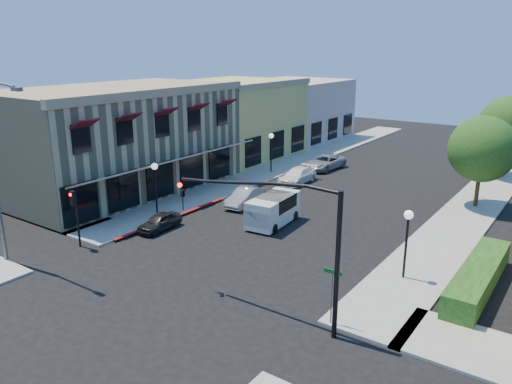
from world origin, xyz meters
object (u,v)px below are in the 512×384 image
Objects in this scene: secondary_signal at (75,208)px; parked_car_c at (297,176)px; street_tree_b at (509,125)px; lamppost_right_far at (482,164)px; parked_car_d at (325,162)px; lamppost_left_far at (271,143)px; street_tree_a at (483,149)px; lamppost_left_near at (155,175)px; white_van at (273,208)px; signal_mast_arm at (289,229)px; street_name_sign at (332,288)px; parked_car_b at (245,197)px; lamppost_right_near at (408,227)px; parked_car_a at (160,222)px.

secondary_signal is 0.77× the size of parked_car_c.
street_tree_b is 1.97× the size of lamppost_right_far.
parked_car_d is at bearing 171.68° from lamppost_right_far.
lamppost_right_far is at bearing 6.71° from lamppost_left_far.
street_tree_a is 22.30m from lamppost_left_near.
white_van is at bearing -68.67° from parked_car_c.
secondary_signal is at bearing -118.77° from street_tree_b.
street_name_sign is (1.64, 0.70, -2.39)m from signal_mast_arm.
lamppost_left_near is 1.00× the size of lamppost_left_far.
street_tree_b is 1.63× the size of parked_car_c.
secondary_signal is 19.30m from parked_car_c.
parked_car_b is (3.70, 5.00, -2.11)m from lamppost_left_near.
street_name_sign is 0.54× the size of parked_car_d.
signal_mast_arm is at bearing -60.06° from parked_car_d.
lamppost_left_near is 1.00× the size of lamppost_right_far.
lamppost_right_near is 0.77× the size of parked_car_d.
lamppost_left_far is (-17.30, 0.00, -1.46)m from street_tree_a.
lamppost_right_near is 16.00m from lamppost_right_far.
lamppost_left_far is (-0.50, 20.59, 0.42)m from secondary_signal.
parked_car_a is 0.73× the size of parked_car_c.
signal_mast_arm is 2.41× the size of secondary_signal.
parked_car_b is (3.70, -9.00, -2.11)m from lamppost_left_far.
white_van is at bearing -125.80° from lamppost_right_far.
secondary_signal is at bearing -179.63° from signal_mast_arm.
street_name_sign is at bearing -56.26° from parked_car_d.
white_van is at bearing 134.55° from street_name_sign.
signal_mast_arm is at bearing -24.37° from lamppost_left_near.
secondary_signal is at bearing -112.35° from parked_car_b.
parked_car_c is (0.00, 7.37, 0.00)m from parked_car_b.
street_name_sign is at bearing -48.21° from parked_car_b.
street_tree_b is at bearing 57.27° from parked_car_a.
white_van is at bearing 40.13° from parked_car_a.
street_tree_a reaches higher than lamppost_right_far.
parked_car_c is at bearing -23.81° from lamppost_left_far.
parked_car_c is (3.70, 12.37, -2.11)m from lamppost_left_near.
signal_mast_arm is 27.09m from parked_car_d.
lamppost_left_far is 0.83× the size of parked_car_c.
lamppost_left_near is at bearing -141.02° from street_tree_a.
parked_car_c is at bearing 119.45° from signal_mast_arm.
white_van is at bearing 126.28° from signal_mast_arm.
lamppost_right_far is 0.94× the size of parked_car_b.
street_tree_b reaches higher than parked_car_c.
signal_mast_arm is at bearing -95.51° from street_tree_b.
lamppost_right_far is at bearing 87.37° from street_name_sign.
street_tree_a is 17.36m from lamppost_left_far.
parked_car_c is (-10.66, 18.87, -3.46)m from signal_mast_arm.
parked_car_c is at bearing 124.10° from street_name_sign.
parked_car_d is at bearing 79.54° from lamppost_left_near.
parked_car_d is (-13.98, -6.00, -3.90)m from street_tree_b.
lamppost_right_near reaches higher than parked_car_a.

